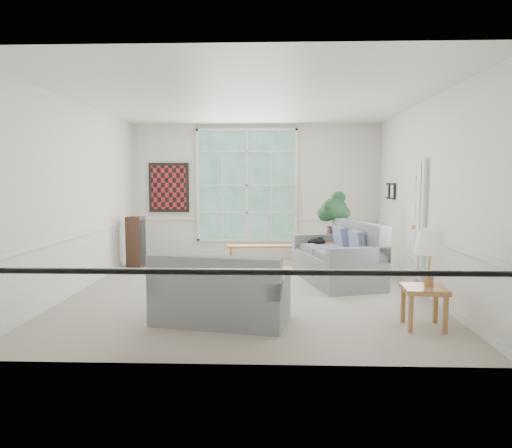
{
  "coord_description": "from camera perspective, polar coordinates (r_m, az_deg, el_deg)",
  "views": [
    {
      "loc": [
        0.35,
        -7.23,
        1.77
      ],
      "look_at": [
        0.1,
        0.2,
        1.05
      ],
      "focal_mm": 32.0,
      "sensor_mm": 36.0,
      "label": 1
    }
  ],
  "objects": [
    {
      "name": "pewter_bowl",
      "position": [
        7.69,
        -5.18,
        -4.76
      ],
      "size": [
        0.4,
        0.4,
        0.07
      ],
      "primitive_type": "imported",
      "rotation": [
        0.0,
        0.0,
        0.62
      ],
      "color": "gray",
      "rests_on": "coffee_table"
    },
    {
      "name": "coffee_table",
      "position": [
        7.69,
        -4.77,
        -6.4
      ],
      "size": [
        1.08,
        0.78,
        0.36
      ],
      "primitive_type": "cube",
      "rotation": [
        0.0,
        0.0,
        0.28
      ],
      "color": "#A86F3F",
      "rests_on": "floor"
    },
    {
      "name": "ceiling",
      "position": [
        7.34,
        -0.86,
        15.18
      ],
      "size": [
        5.5,
        6.0,
        0.02
      ],
      "primitive_type": "cube",
      "color": "white",
      "rests_on": "ground"
    },
    {
      "name": "window_bench",
      "position": [
        9.82,
        1.0,
        -3.75
      ],
      "size": [
        1.61,
        0.39,
        0.37
      ],
      "primitive_type": "cube",
      "rotation": [
        0.0,
        0.0,
        0.05
      ],
      "color": "#A86F3F",
      "rests_on": "floor"
    },
    {
      "name": "loveseat_right",
      "position": [
        8.05,
        10.01,
        -3.45
      ],
      "size": [
        1.45,
        2.13,
        1.05
      ],
      "primitive_type": "cube",
      "rotation": [
        0.0,
        0.0,
        0.25
      ],
      "color": "gray",
      "rests_on": "floor"
    },
    {
      "name": "pet_bed",
      "position": [
        9.99,
        -10.02,
        -4.43
      ],
      "size": [
        0.5,
        0.5,
        0.11
      ],
      "primitive_type": "cylinder",
      "rotation": [
        0.0,
        0.0,
        0.39
      ],
      "color": "gray",
      "rests_on": "floor"
    },
    {
      "name": "table_lamp",
      "position": [
        5.85,
        20.88,
        -3.99
      ],
      "size": [
        0.53,
        0.53,
        0.68
      ],
      "primitive_type": null,
      "rotation": [
        0.0,
        0.0,
        -0.46
      ],
      "color": "silver",
      "rests_on": "side_table"
    },
    {
      "name": "wall_left",
      "position": [
        7.87,
        -21.31,
        3.19
      ],
      "size": [
        0.02,
        6.0,
        3.0
      ],
      "primitive_type": "cube",
      "color": "white",
      "rests_on": "ground"
    },
    {
      "name": "window_back",
      "position": [
        10.2,
        -1.17,
        4.85
      ],
      "size": [
        2.3,
        0.08,
        2.4
      ],
      "primitive_type": "cube",
      "color": "white",
      "rests_on": "wall_back"
    },
    {
      "name": "cat",
      "position": [
        8.63,
        7.59,
        -2.21
      ],
      "size": [
        0.41,
        0.39,
        0.16
      ],
      "primitive_type": "ellipsoid",
      "rotation": [
        0.0,
        0.0,
        0.66
      ],
      "color": "black",
      "rests_on": "loveseat_right"
    },
    {
      "name": "wall_right",
      "position": [
        7.62,
        20.31,
        3.16
      ],
      "size": [
        0.02,
        6.0,
        3.0
      ],
      "primitive_type": "cube",
      "color": "white",
      "rests_on": "ground"
    },
    {
      "name": "houseplant",
      "position": [
        9.01,
        9.73,
        1.16
      ],
      "size": [
        0.72,
        0.72,
        0.94
      ],
      "primitive_type": null,
      "rotation": [
        0.0,
        0.0,
        -0.4
      ],
      "color": "#214C29",
      "rests_on": "end_table"
    },
    {
      "name": "floor",
      "position": [
        7.45,
        -0.83,
        -8.25
      ],
      "size": [
        5.5,
        6.0,
        0.01
      ],
      "primitive_type": "cube",
      "color": "#A79E8E",
      "rests_on": "ground"
    },
    {
      "name": "end_table",
      "position": [
        9.13,
        9.75,
        -3.73
      ],
      "size": [
        0.76,
        0.76,
        0.63
      ],
      "primitive_type": "cube",
      "rotation": [
        0.0,
        0.0,
        -0.24
      ],
      "color": "#A86F3F",
      "rests_on": "floor"
    },
    {
      "name": "floor_speaker",
      "position": [
        9.57,
        -14.81,
        -2.19
      ],
      "size": [
        0.37,
        0.31,
        1.03
      ],
      "primitive_type": "cube",
      "rotation": [
        0.0,
        0.0,
        -0.2
      ],
      "color": "#3C241A",
      "rests_on": "floor"
    },
    {
      "name": "loveseat_front",
      "position": [
        5.75,
        -4.35,
        -7.86
      ],
      "size": [
        1.75,
        1.13,
        0.88
      ],
      "primitive_type": "cube",
      "rotation": [
        0.0,
        0.0,
        -0.19
      ],
      "color": "gray",
      "rests_on": "floor"
    },
    {
      "name": "door_sidelight",
      "position": [
        7.6,
        20.01,
        0.52
      ],
      "size": [
        0.08,
        0.26,
        1.9
      ],
      "primitive_type": "cube",
      "color": "white",
      "rests_on": "wall_right"
    },
    {
      "name": "side_table",
      "position": [
        5.9,
        20.21,
        -9.73
      ],
      "size": [
        0.52,
        0.52,
        0.5
      ],
      "primitive_type": "cube",
      "rotation": [
        0.0,
        0.0,
        -0.06
      ],
      "color": "#A86F3F",
      "rests_on": "floor"
    },
    {
      "name": "wall_front",
      "position": [
        4.25,
        -2.8,
        1.9
      ],
      "size": [
        5.5,
        0.02,
        3.0
      ],
      "primitive_type": "cube",
      "color": "white",
      "rests_on": "ground"
    },
    {
      "name": "wall_art",
      "position": [
        10.44,
        -10.84,
        4.5
      ],
      "size": [
        0.9,
        0.06,
        1.1
      ],
      "primitive_type": "cube",
      "color": "#58161A",
      "rests_on": "wall_back"
    },
    {
      "name": "wall_back",
      "position": [
        10.24,
        -0.03,
        4.02
      ],
      "size": [
        5.5,
        0.02,
        3.0
      ],
      "primitive_type": "cube",
      "color": "white",
      "rests_on": "ground"
    },
    {
      "name": "wall_frame_far",
      "position": [
        9.67,
        16.09,
        4.01
      ],
      "size": [
        0.04,
        0.26,
        0.32
      ],
      "primitive_type": "cube",
      "color": "black",
      "rests_on": "wall_right"
    },
    {
      "name": "wall_frame_near",
      "position": [
        9.29,
        16.69,
        3.94
      ],
      "size": [
        0.04,
        0.26,
        0.32
      ],
      "primitive_type": "cube",
      "color": "black",
      "rests_on": "wall_right"
    },
    {
      "name": "entry_door",
      "position": [
        8.21,
        18.63,
        0.21
      ],
      "size": [
        0.08,
        0.9,
        2.1
      ],
      "primitive_type": "cube",
      "color": "white",
      "rests_on": "floor"
    }
  ]
}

